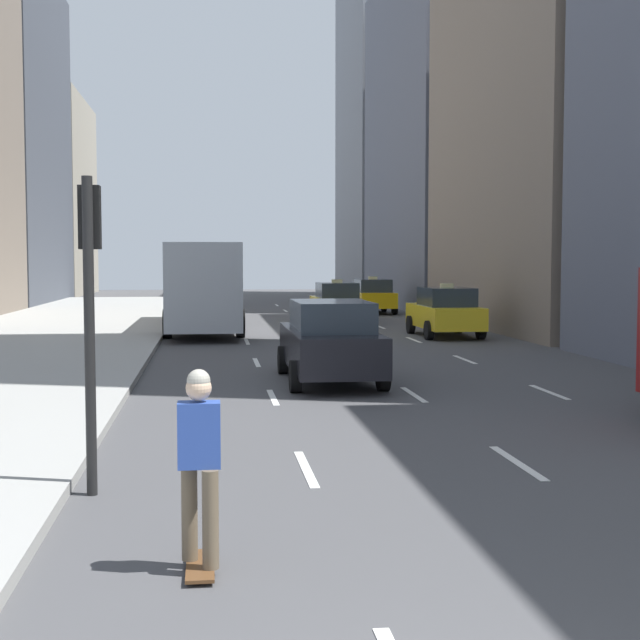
% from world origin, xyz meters
% --- Properties ---
extents(sidewalk_left, '(8.00, 66.00, 0.15)m').
position_xyz_m(sidewalk_left, '(-7.00, 27.00, 0.07)').
color(sidewalk_left, '#9E9E99').
rests_on(sidewalk_left, ground).
extents(lane_markings, '(5.72, 56.00, 0.01)m').
position_xyz_m(lane_markings, '(2.60, 23.00, 0.01)').
color(lane_markings, white).
rests_on(lane_markings, ground).
extents(building_row_right, '(6.00, 71.59, 35.34)m').
position_xyz_m(building_row_right, '(12.00, 35.37, 12.28)').
color(building_row_right, '#A89E89').
rests_on(building_row_right, ground).
extents(taxi_lead, '(2.02, 4.40, 1.87)m').
position_xyz_m(taxi_lead, '(6.80, 27.24, 0.88)').
color(taxi_lead, yellow).
rests_on(taxi_lead, ground).
extents(taxi_second, '(2.02, 4.40, 1.87)m').
position_xyz_m(taxi_second, '(6.80, 41.38, 0.88)').
color(taxi_second, yellow).
rests_on(taxi_second, ground).
extents(taxi_third, '(2.02, 4.40, 1.87)m').
position_xyz_m(taxi_third, '(4.00, 34.64, 0.88)').
color(taxi_third, yellow).
rests_on(taxi_third, ground).
extents(sedan_black_near, '(2.02, 4.92, 1.79)m').
position_xyz_m(sedan_black_near, '(1.20, 16.04, 0.91)').
color(sedan_black_near, black).
rests_on(sedan_black_near, ground).
extents(city_bus, '(2.80, 11.61, 3.25)m').
position_xyz_m(city_bus, '(-1.61, 30.93, 1.79)').
color(city_bus, '#B7BCC1').
rests_on(city_bus, ground).
extents(skateboarder, '(0.36, 0.80, 1.75)m').
position_xyz_m(skateboarder, '(-1.51, 4.38, 0.96)').
color(skateboarder, brown).
rests_on(skateboarder, ground).
extents(traffic_light_pole, '(0.24, 0.42, 3.60)m').
position_xyz_m(traffic_light_pole, '(-2.75, 7.14, 2.41)').
color(traffic_light_pole, black).
rests_on(traffic_light_pole, ground).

